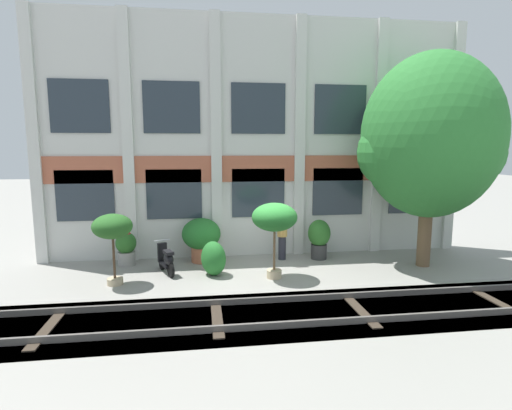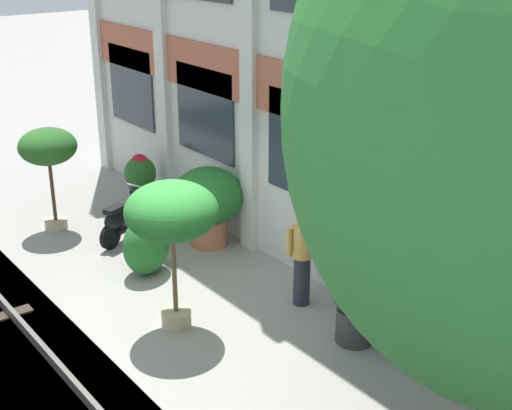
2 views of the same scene
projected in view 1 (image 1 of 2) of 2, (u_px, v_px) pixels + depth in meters
name	position (u px, v px, depth m)	size (l,w,h in m)	color
ground_plane	(270.00, 276.00, 12.02)	(80.00, 80.00, 0.00)	gray
apartment_facade	(257.00, 140.00, 14.02)	(14.91, 0.64, 8.25)	silver
rail_tracks	(290.00, 319.00, 9.32)	(22.55, 2.80, 0.43)	#4C473F
broadleaf_tree	(430.00, 140.00, 12.49)	(4.47, 4.26, 6.76)	brown
potted_plant_ribbed_drum	(319.00, 237.00, 13.76)	(0.77, 0.77, 1.38)	#333333
potted_plant_stone_basin	(201.00, 236.00, 13.41)	(1.29, 1.29, 1.49)	#B76647
potted_plant_fluted_column	(126.00, 246.00, 13.05)	(0.66, 0.66, 1.15)	gray
potted_plant_tall_urn	(112.00, 229.00, 11.04)	(1.10, 1.10, 2.02)	tan
potted_plant_low_pan	(275.00, 219.00, 11.59)	(1.33, 1.33, 2.24)	tan
scooter_near_curb	(167.00, 260.00, 12.15)	(0.71, 1.32, 0.98)	black
resident_by_doorway	(282.00, 236.00, 13.68)	(0.34, 0.51, 1.54)	#282833
topiary_hedge	(213.00, 258.00, 12.04)	(0.93, 0.70, 1.04)	#236B28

